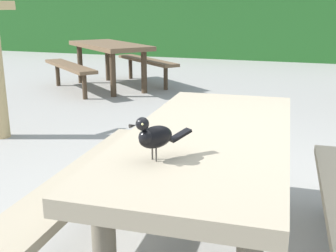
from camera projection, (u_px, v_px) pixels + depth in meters
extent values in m
plane|color=gray|center=(251.00, 251.00, 2.36)|extent=(60.00, 60.00, 0.00)
cube|color=#235B23|center=(306.00, 21.00, 10.82)|extent=(28.00, 1.79, 1.91)
cube|color=gray|center=(210.00, 137.00, 2.08)|extent=(0.86, 1.84, 0.07)
cylinder|color=#635B4C|center=(189.00, 156.00, 2.90)|extent=(0.09, 0.09, 0.67)
cylinder|color=#635B4C|center=(267.00, 163.00, 2.76)|extent=(0.09, 0.09, 0.67)
cube|color=gray|center=(85.00, 177.00, 2.34)|extent=(0.37, 1.72, 0.05)
cylinder|color=#635B4C|center=(127.00, 171.00, 3.00)|extent=(0.07, 0.07, 0.39)
cylinder|color=#635B4C|center=(336.00, 194.00, 2.63)|extent=(0.07, 0.07, 0.39)
ellipsoid|color=black|center=(156.00, 137.00, 1.65)|extent=(0.14, 0.16, 0.09)
ellipsoid|color=black|center=(147.00, 137.00, 1.62)|extent=(0.09, 0.09, 0.06)
sphere|color=black|center=(142.00, 124.00, 1.60)|extent=(0.05, 0.05, 0.05)
sphere|color=#EAE08C|center=(142.00, 124.00, 1.57)|extent=(0.01, 0.01, 0.01)
sphere|color=#EAE08C|center=(137.00, 122.00, 1.60)|extent=(0.01, 0.01, 0.01)
cone|color=black|center=(133.00, 126.00, 1.57)|extent=(0.03, 0.03, 0.02)
cube|color=black|center=(180.00, 135.00, 1.72)|extent=(0.09, 0.10, 0.04)
cylinder|color=#47423D|center=(156.00, 155.00, 1.65)|extent=(0.01, 0.01, 0.05)
cylinder|color=#47423D|center=(152.00, 153.00, 1.67)|extent=(0.01, 0.01, 0.05)
cube|color=brown|center=(109.00, 46.00, 6.93)|extent=(1.87, 1.73, 0.07)
cylinder|color=#423324|center=(113.00, 75.00, 6.32)|extent=(0.09, 0.09, 0.67)
cylinder|color=#423324|center=(144.00, 72.00, 6.59)|extent=(0.09, 0.09, 0.67)
cylinder|color=#423324|center=(80.00, 64.00, 7.47)|extent=(0.09, 0.09, 0.67)
cylinder|color=#423324|center=(108.00, 62.00, 7.74)|extent=(0.09, 0.09, 0.67)
cube|color=brown|center=(69.00, 66.00, 6.66)|extent=(1.50, 1.31, 0.05)
cylinder|color=#423324|center=(85.00, 86.00, 6.19)|extent=(0.07, 0.07, 0.39)
cylinder|color=#423324|center=(58.00, 75.00, 7.24)|extent=(0.07, 0.07, 0.39)
cube|color=brown|center=(147.00, 60.00, 7.36)|extent=(1.50, 1.31, 0.05)
cylinder|color=#423324|center=(166.00, 78.00, 6.89)|extent=(0.07, 0.07, 0.39)
cylinder|color=#423324|center=(131.00, 68.00, 7.95)|extent=(0.07, 0.07, 0.39)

